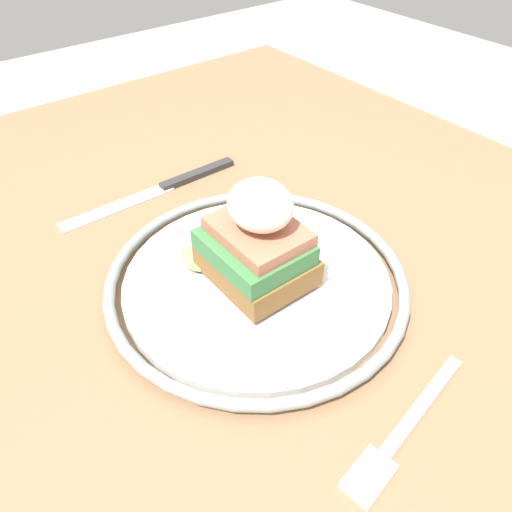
{
  "coord_description": "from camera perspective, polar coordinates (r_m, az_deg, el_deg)",
  "views": [
    {
      "loc": [
        -0.25,
        0.22,
        1.06
      ],
      "look_at": [
        0.0,
        0.02,
        0.78
      ],
      "focal_mm": 35.0,
      "sensor_mm": 36.0,
      "label": 1
    }
  ],
  "objects": [
    {
      "name": "plate",
      "position": [
        0.44,
        0.0,
        -2.69
      ],
      "size": [
        0.26,
        0.26,
        0.02
      ],
      "color": "silver",
      "rests_on": "dining_table"
    },
    {
      "name": "knife",
      "position": [
        0.57,
        -10.2,
        7.8
      ],
      "size": [
        0.02,
        0.21,
        0.01
      ],
      "color": "#2D2D2D",
      "rests_on": "dining_table"
    },
    {
      "name": "sandwich",
      "position": [
        0.41,
        -0.18,
        1.9
      ],
      "size": [
        0.11,
        0.08,
        0.09
      ],
      "color": "brown",
      "rests_on": "plate"
    },
    {
      "name": "dining_table",
      "position": [
        0.54,
        2.13,
        -11.57
      ],
      "size": [
        0.98,
        0.76,
        0.75
      ],
      "color": "#846042",
      "rests_on": "ground_plane"
    },
    {
      "name": "fork",
      "position": [
        0.37,
        16.47,
        -18.52
      ],
      "size": [
        0.04,
        0.14,
        0.0
      ],
      "color": "silver",
      "rests_on": "dining_table"
    }
  ]
}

